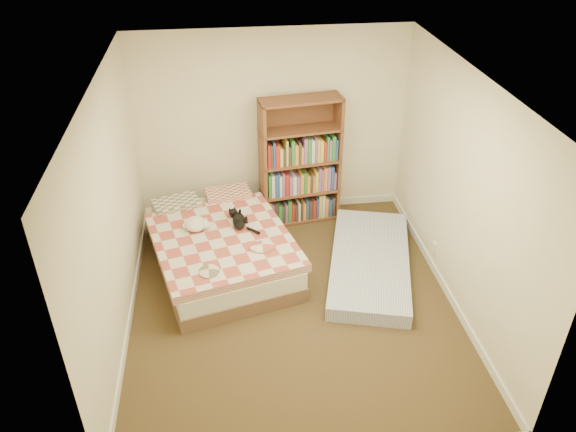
{
  "coord_description": "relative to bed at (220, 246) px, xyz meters",
  "views": [
    {
      "loc": [
        -0.65,
        -4.7,
        4.12
      ],
      "look_at": [
        -0.01,
        0.3,
        0.94
      ],
      "focal_mm": 35.0,
      "sensor_mm": 36.0,
      "label": 1
    }
  ],
  "objects": [
    {
      "name": "bed",
      "position": [
        0.0,
        0.0,
        0.0
      ],
      "size": [
        1.89,
        2.33,
        0.55
      ],
      "rotation": [
        0.0,
        0.0,
        0.25
      ],
      "color": "brown",
      "rests_on": "room"
    },
    {
      "name": "black_cat",
      "position": [
        0.24,
        0.1,
        0.3
      ],
      "size": [
        0.26,
        0.57,
        0.13
      ],
      "rotation": [
        0.0,
        0.0,
        0.33
      ],
      "color": "black",
      "rests_on": "bed"
    },
    {
      "name": "floor_mattress",
      "position": [
        1.76,
        -0.33,
        -0.16
      ],
      "size": [
        1.4,
        2.17,
        0.18
      ],
      "primitive_type": "cube",
      "rotation": [
        0.0,
        0.0,
        -0.27
      ],
      "color": "#7989CA",
      "rests_on": "room"
    },
    {
      "name": "white_dog",
      "position": [
        -0.26,
        0.04,
        0.31
      ],
      "size": [
        0.34,
        0.36,
        0.14
      ],
      "rotation": [
        0.0,
        0.0,
        0.43
      ],
      "color": "white",
      "rests_on": "bed"
    },
    {
      "name": "room",
      "position": [
        0.76,
        -0.82,
        0.95
      ],
      "size": [
        3.51,
        4.01,
        2.51
      ],
      "color": "#48321F",
      "rests_on": "ground"
    },
    {
      "name": "bookshelf",
      "position": [
        1.09,
        0.92,
        0.36
      ],
      "size": [
        1.07,
        0.48,
        1.71
      ],
      "rotation": [
        0.0,
        0.0,
        0.14
      ],
      "color": "brown",
      "rests_on": "room"
    }
  ]
}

